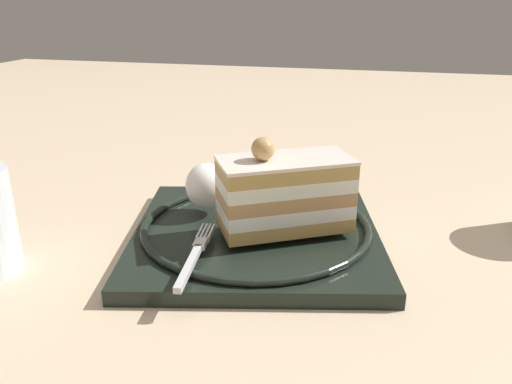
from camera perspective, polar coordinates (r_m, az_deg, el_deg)
ground_plane at (r=0.52m, az=2.70°, el=-4.34°), size 2.40×2.40×0.00m
dessert_plate at (r=0.49m, az=0.00°, el=-4.43°), size 0.27×0.27×0.02m
cake_slice at (r=0.46m, az=3.14°, el=-0.06°), size 0.11×0.13×0.09m
whipped_cream_dollop at (r=0.51m, az=-5.49°, el=0.66°), size 0.04×0.04×0.05m
fork at (r=0.43m, az=-6.60°, el=-6.61°), size 0.11×0.02×0.00m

